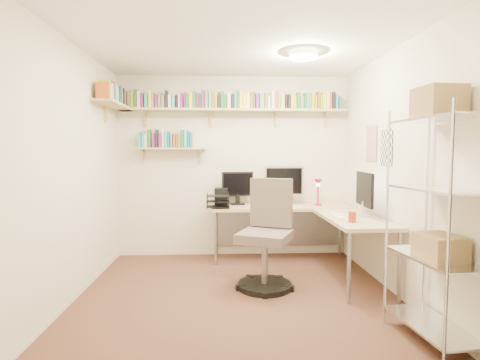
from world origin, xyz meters
name	(u,v)px	position (x,y,z in m)	size (l,w,h in m)	color
ground	(238,293)	(0.00, 0.00, 0.00)	(3.20, 3.20, 0.00)	#432C1C
room_shell	(238,142)	(0.00, 0.00, 1.55)	(3.24, 3.04, 2.52)	beige
wall_shelves	(203,109)	(-0.41, 1.30, 2.03)	(3.12, 1.09, 0.80)	#CFB975
corner_desk	(288,209)	(0.70, 0.97, 0.72)	(1.94, 1.89, 1.26)	tan
office_chair	(267,242)	(0.32, 0.18, 0.49)	(0.68, 0.68, 1.16)	black
wire_rack	(438,191)	(1.42, -1.11, 1.16)	(0.44, 0.80, 1.92)	silver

